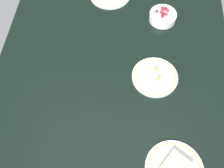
% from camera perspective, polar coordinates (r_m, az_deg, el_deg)
% --- Properties ---
extents(dining_table, '(1.49, 1.06, 0.04)m').
position_cam_1_polar(dining_table, '(1.19, 0.00, -0.96)').
color(dining_table, black).
rests_on(dining_table, ground).
extents(bowl_berries, '(0.14, 0.14, 0.06)m').
position_cam_1_polar(bowl_berries, '(1.41, 10.59, 13.79)').
color(bowl_berries, white).
rests_on(bowl_berries, dining_table).
extents(plate_eggs, '(0.20, 0.20, 0.05)m').
position_cam_1_polar(plate_eggs, '(1.20, 9.03, 1.51)').
color(plate_eggs, white).
rests_on(plate_eggs, dining_table).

